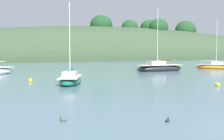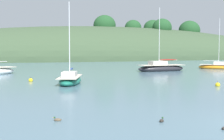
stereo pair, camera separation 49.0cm
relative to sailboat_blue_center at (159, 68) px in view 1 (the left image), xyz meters
name	(u,v)px [view 1 (the left image)]	position (x,y,z in m)	size (l,w,h in m)	color
far_shoreline_hill	(110,59)	(12.60, 55.08, -0.33)	(150.00, 36.00, 26.16)	#384C33
sailboat_blue_center	(159,68)	(0.00, 0.00, 0.00)	(8.08, 2.99, 10.15)	#232328
sailboat_black_sloop	(70,80)	(-17.19, -12.51, -0.10)	(3.95, 6.26, 8.11)	#196B56
sailboat_navy_dinghy	(215,67)	(11.95, 1.38, -0.09)	(5.84, 5.82, 8.99)	orange
mooring_buoy_inner	(218,85)	(-5.02, -19.23, -0.35)	(0.44, 0.44, 0.54)	yellow
mooring_buoy_outer	(30,80)	(-20.64, -9.08, -0.35)	(0.44, 0.44, 0.54)	yellow
duck_lead	(63,120)	(-21.07, -27.53, -0.42)	(0.41, 0.32, 0.24)	brown
duck_straggler	(167,120)	(-16.59, -29.36, -0.42)	(0.37, 0.36, 0.24)	#2D2823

